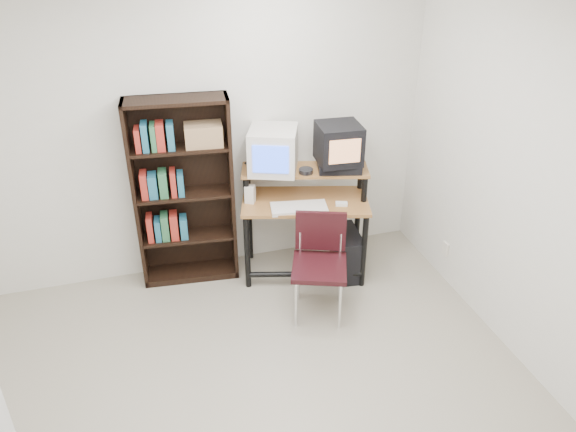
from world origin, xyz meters
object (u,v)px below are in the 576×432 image
object	(u,v)px
crt_tv	(339,144)
school_chair	(320,255)
computer_desk	(305,205)
pc_tower	(347,253)
crt_monitor	(273,150)
bookshelf	(184,190)

from	to	relation	value
crt_tv	school_chair	size ratio (longest dim) A/B	0.44
crt_tv	school_chair	distance (m)	0.96
computer_desk	pc_tower	xyz separation A→B (m)	(0.36, -0.15, -0.46)
computer_desk	crt_monitor	world-z (taller)	crt_monitor
computer_desk	crt_monitor	distance (m)	0.56
pc_tower	computer_desk	bearing A→B (deg)	162.98
pc_tower	school_chair	xyz separation A→B (m)	(-0.42, -0.42, 0.32)
pc_tower	school_chair	distance (m)	0.67
crt_tv	pc_tower	size ratio (longest dim) A/B	0.84
crt_tv	pc_tower	world-z (taller)	crt_tv
crt_tv	bookshelf	distance (m)	1.36
bookshelf	computer_desk	bearing A→B (deg)	-7.49
crt_monitor	pc_tower	world-z (taller)	crt_monitor
computer_desk	crt_tv	distance (m)	0.61
computer_desk	school_chair	size ratio (longest dim) A/B	1.40
crt_monitor	pc_tower	xyz separation A→B (m)	(0.59, -0.31, -0.95)
crt_tv	school_chair	xyz separation A→B (m)	(-0.35, -0.57, -0.69)
pc_tower	crt_monitor	bearing A→B (deg)	158.42
crt_tv	school_chair	world-z (taller)	crt_tv
computer_desk	pc_tower	bearing A→B (deg)	-7.61
computer_desk	pc_tower	world-z (taller)	computer_desk
crt_monitor	school_chair	world-z (taller)	crt_monitor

